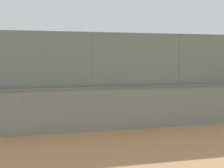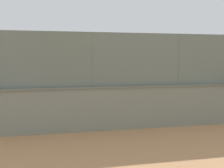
# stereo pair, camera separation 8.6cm
# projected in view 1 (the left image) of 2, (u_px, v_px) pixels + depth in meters

# --- Properties ---
(ground_plane) EXTENTS (260.00, 260.00, 0.00)m
(ground_plane) POSITION_uv_depth(u_px,v_px,m) (64.00, 90.00, 22.80)
(ground_plane) COLOR tan
(perimeter_wall) EXTENTS (25.48, 0.49, 1.49)m
(perimeter_wall) POSITION_uv_depth(u_px,v_px,m) (178.00, 105.00, 10.82)
(perimeter_wall) COLOR gray
(perimeter_wall) RESTS_ON ground_plane
(fence_panel_on_wall) EXTENTS (25.04, 0.12, 1.79)m
(fence_panel_on_wall) POSITION_uv_depth(u_px,v_px,m) (179.00, 59.00, 10.67)
(fence_panel_on_wall) COLOR slate
(fence_panel_on_wall) RESTS_ON perimeter_wall
(player_foreground_swinging) EXTENTS (0.69, 1.22, 1.48)m
(player_foreground_swinging) POSITION_uv_depth(u_px,v_px,m) (112.00, 93.00, 13.59)
(player_foreground_swinging) COLOR black
(player_foreground_swinging) RESTS_ON ground_plane
(player_at_service_line) EXTENTS (1.24, 0.72, 1.53)m
(player_at_service_line) POSITION_uv_depth(u_px,v_px,m) (76.00, 86.00, 16.28)
(player_at_service_line) COLOR navy
(player_at_service_line) RESTS_ON ground_plane
(sports_ball) EXTENTS (0.24, 0.24, 0.24)m
(sports_ball) POSITION_uv_depth(u_px,v_px,m) (149.00, 113.00, 12.67)
(sports_ball) COLOR #3399D8
(sports_ball) RESTS_ON ground_plane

